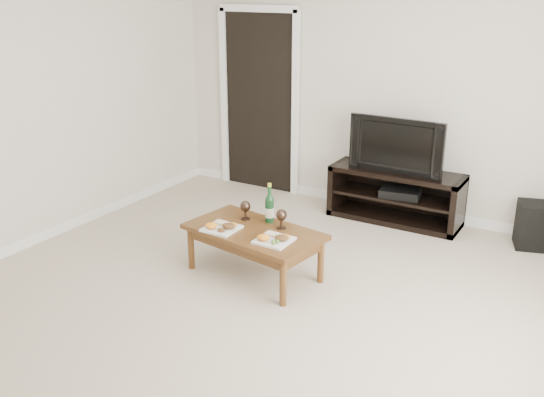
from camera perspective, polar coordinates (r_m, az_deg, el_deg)
The scene contains 13 objects.
floor at distance 4.58m, azimuth -2.66°, elevation -11.49°, with size 5.50×5.50×0.00m, color #C5B29F.
back_wall at distance 6.49m, azimuth 10.85°, elevation 9.91°, with size 5.00×0.04×2.60m, color beige.
doorway at distance 7.18m, azimuth -1.18°, elevation 8.94°, with size 0.90×0.02×2.05m, color black.
media_console at distance 6.42m, azimuth 11.53°, elevation 0.26°, with size 1.36×0.45×0.55m, color black.
television at distance 6.26m, azimuth 11.88°, elevation 5.07°, with size 0.98×0.13×0.56m, color black.
av_receiver at distance 6.37m, azimuth 12.00°, elevation 0.57°, with size 0.40×0.30×0.08m, color black.
subwoofer at distance 6.18m, azimuth 23.36°, elevation -2.33°, with size 0.29×0.29×0.44m, color black.
coffee_table at distance 5.15m, azimuth -1.68°, elevation -5.09°, with size 1.14×0.62×0.42m, color brown.
plate_left at distance 5.07m, azimuth -4.78°, elevation -2.57°, with size 0.27×0.27×0.07m, color white.
plate_right at distance 4.82m, azimuth 0.18°, elevation -3.69°, with size 0.27×0.27×0.07m, color white.
wine_bottle at distance 5.16m, azimuth -0.24°, elevation -0.40°, with size 0.07×0.07×0.35m, color #0E3618.
goblet_left at distance 5.25m, azimuth -2.52°, elevation -1.10°, with size 0.09×0.09×0.17m, color #38281F, non-canonical shape.
goblet_right at distance 5.05m, azimuth 0.89°, elevation -1.95°, with size 0.09×0.09×0.17m, color #38281F, non-canonical shape.
Camera 1 is at (2.17, -3.26, 2.38)m, focal length 40.00 mm.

